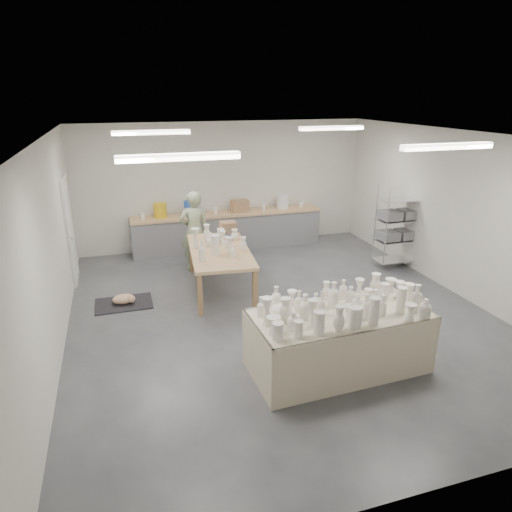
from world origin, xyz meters
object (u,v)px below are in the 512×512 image
object	(u,v)px
drying_table	(338,338)
potter	(194,231)
work_table	(220,247)
red_stool	(193,252)

from	to	relation	value
drying_table	potter	xyz separation A→B (m)	(-1.20, 4.34, 0.39)
work_table	potter	world-z (taller)	potter
drying_table	red_stool	bearing A→B (deg)	102.27
work_table	red_stool	world-z (taller)	work_table
potter	red_stool	size ratio (longest dim) A/B	3.98
drying_table	potter	size ratio (longest dim) A/B	1.42
work_table	potter	distance (m)	1.15
work_table	red_stool	distance (m)	1.51
work_table	red_stool	size ratio (longest dim) A/B	5.30
drying_table	potter	world-z (taller)	potter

